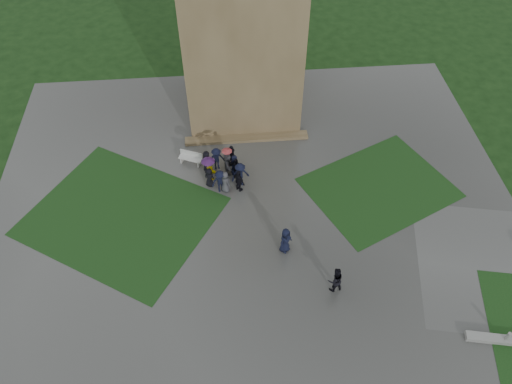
{
  "coord_description": "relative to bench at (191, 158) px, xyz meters",
  "views": [
    {
      "loc": [
        -1.7,
        -16.82,
        24.61
      ],
      "look_at": [
        0.14,
        4.26,
        1.2
      ],
      "focal_mm": 35.0,
      "sensor_mm": 36.0,
      "label": 1
    }
  ],
  "objects": [
    {
      "name": "plaza",
      "position": [
        4.07,
        -6.48,
        -0.49
      ],
      "size": [
        34.0,
        34.0,
        0.02
      ],
      "primitive_type": "cube",
      "color": "#3C3C39",
      "rests_on": "ground"
    },
    {
      "name": "bench",
      "position": [
        0.0,
        0.0,
        0.0
      ],
      "size": [
        1.69,
        1.1,
        0.94
      ],
      "rotation": [
        0.0,
        0.0,
        -0.4
      ],
      "color": "beige",
      "rests_on": "plaza"
    },
    {
      "name": "lawn_inset_left",
      "position": [
        -4.43,
        -4.48,
        -0.48
      ],
      "size": [
        14.1,
        13.46,
        0.01
      ],
      "primitive_type": "cube",
      "rotation": [
        0.0,
        0.0,
        -0.56
      ],
      "color": "#133312",
      "rests_on": "plaza"
    },
    {
      "name": "lawn_inset_right",
      "position": [
        12.57,
        -3.48,
        -0.48
      ],
      "size": [
        11.12,
        10.15,
        0.01
      ],
      "primitive_type": "cube",
      "rotation": [
        0.0,
        0.0,
        0.44
      ],
      "color": "#133312",
      "rests_on": "plaza"
    },
    {
      "name": "ground",
      "position": [
        4.07,
        -8.48,
        -0.5
      ],
      "size": [
        120.0,
        120.0,
        0.0
      ],
      "primitive_type": "plane",
      "color": "black"
    },
    {
      "name": "tower_plinth",
      "position": [
        4.07,
        2.12,
        -0.37
      ],
      "size": [
        9.0,
        0.8,
        0.22
      ],
      "primitive_type": "cube",
      "color": "brown",
      "rests_on": "plaza"
    },
    {
      "name": "visitor_cluster",
      "position": [
        2.3,
        -1.73,
        0.46
      ],
      "size": [
        3.27,
        3.63,
        2.48
      ],
      "color": "black",
      "rests_on": "plaza"
    },
    {
      "name": "pedestrian_mid",
      "position": [
        5.62,
        -7.97,
        0.45
      ],
      "size": [
        1.09,
        1.08,
        1.87
      ],
      "primitive_type": "imported",
      "rotation": [
        0.0,
        0.0,
        0.77
      ],
      "color": "black",
      "rests_on": "plaza"
    },
    {
      "name": "pedestrian_near",
      "position": [
        8.02,
        -10.89,
        0.44
      ],
      "size": [
        0.99,
        0.7,
        1.85
      ],
      "primitive_type": "imported",
      "rotation": [
        0.0,
        0.0,
        3.37
      ],
      "color": "black",
      "rests_on": "plaza"
    }
  ]
}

